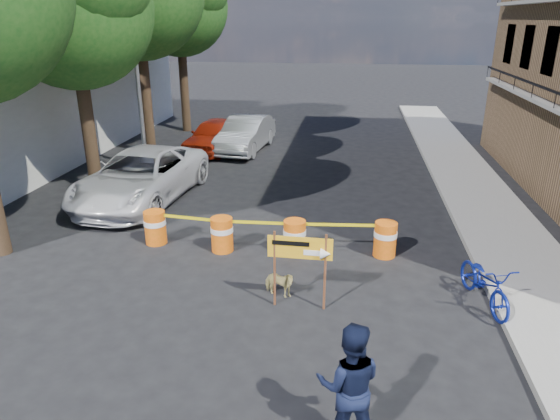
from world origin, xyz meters
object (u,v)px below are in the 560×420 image
(sedan_red, at_px, (214,135))
(barrel_far_right, at_px, (385,239))
(barrel_mid_right, at_px, (295,237))
(pedestrian, at_px, (349,385))
(suv_white, at_px, (141,176))
(detour_sign, at_px, (308,255))
(barrel_far_left, at_px, (155,227))
(barrel_mid_left, at_px, (222,234))
(dog, at_px, (279,283))
(bicycle, at_px, (489,262))
(sedan_silver, at_px, (246,134))

(sedan_red, bearing_deg, barrel_far_right, -46.43)
(barrel_mid_right, distance_m, pedestrian, 6.05)
(suv_white, bearing_deg, detour_sign, -39.18)
(barrel_far_left, relative_size, barrel_far_right, 1.00)
(barrel_mid_left, bearing_deg, dog, -48.93)
(pedestrian, bearing_deg, barrel_mid_right, -77.26)
(detour_sign, relative_size, suv_white, 0.29)
(sedan_red, bearing_deg, barrel_mid_right, -56.61)
(suv_white, bearing_deg, bicycle, -23.10)
(sedan_red, bearing_deg, barrel_mid_left, -66.05)
(detour_sign, distance_m, dog, 1.18)
(barrel_far_right, relative_size, detour_sign, 0.53)
(sedan_red, relative_size, sedan_silver, 0.91)
(barrel_mid_left, distance_m, sedan_red, 10.46)
(barrel_far_right, distance_m, bicycle, 2.85)
(detour_sign, height_order, suv_white, detour_sign)
(barrel_mid_left, xyz_separation_m, barrel_mid_right, (1.86, 0.08, 0.00))
(bicycle, bearing_deg, barrel_mid_left, 148.65)
(barrel_far_right, relative_size, bicycle, 0.46)
(barrel_far_left, distance_m, dog, 4.28)
(dog, distance_m, sedan_silver, 12.80)
(suv_white, distance_m, sedan_silver, 7.26)
(dog, relative_size, sedan_red, 0.17)
(dog, height_order, sedan_red, sedan_red)
(suv_white, bearing_deg, dog, -40.47)
(detour_sign, relative_size, sedan_silver, 0.37)
(barrel_mid_right, relative_size, detour_sign, 0.53)
(barrel_mid_right, bearing_deg, detour_sign, -77.67)
(barrel_far_right, relative_size, dog, 1.24)
(barrel_mid_right, height_order, dog, barrel_mid_right)
(dog, distance_m, suv_white, 7.58)
(barrel_mid_left, distance_m, pedestrian, 6.67)
(barrel_mid_left, xyz_separation_m, pedestrian, (3.29, -5.78, 0.48))
(barrel_mid_left, distance_m, barrel_mid_right, 1.87)
(barrel_mid_right, xyz_separation_m, sedan_silver, (-3.41, 10.23, 0.29))
(barrel_far_left, distance_m, barrel_far_right, 5.99)
(barrel_far_left, xyz_separation_m, pedestrian, (5.16, -5.98, 0.48))
(barrel_far_left, bearing_deg, suv_white, 118.17)
(sedan_silver, bearing_deg, detour_sign, -67.04)
(barrel_far_right, bearing_deg, bicycle, -46.62)
(detour_sign, distance_m, bicycle, 3.71)
(barrel_far_left, bearing_deg, sedan_silver, 88.17)
(bicycle, relative_size, suv_white, 0.33)
(bicycle, distance_m, dog, 4.34)
(barrel_mid_left, xyz_separation_m, detour_sign, (2.41, -2.41, 0.75))
(barrel_mid_left, relative_size, detour_sign, 0.53)
(pedestrian, distance_m, dog, 4.09)
(barrel_far_left, height_order, suv_white, suv_white)
(barrel_mid_left, bearing_deg, detour_sign, -45.03)
(barrel_mid_right, distance_m, barrel_far_right, 2.27)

